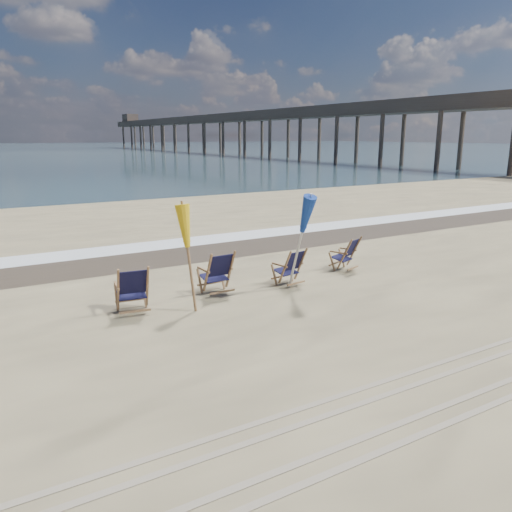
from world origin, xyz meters
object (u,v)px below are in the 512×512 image
at_px(beach_chair_3, 354,252).
at_px(umbrella_yellow, 189,232).
at_px(beach_chair_0, 148,288).
at_px(fishing_pier, 237,128).
at_px(beach_chair_1, 231,271).
at_px(umbrella_blue, 299,213).
at_px(beach_chair_2, 301,265).

bearing_deg(beach_chair_3, umbrella_yellow, -11.75).
bearing_deg(beach_chair_0, beach_chair_3, -167.50).
height_order(beach_chair_3, fishing_pier, fishing_pier).
xyz_separation_m(beach_chair_1, umbrella_blue, (1.33, -0.72, 1.31)).
height_order(beach_chair_1, umbrella_yellow, umbrella_yellow).
relative_size(beach_chair_2, beach_chair_3, 1.01).
bearing_deg(beach_chair_2, fishing_pier, -126.77).
distance_m(beach_chair_2, fishing_pier, 80.53).
distance_m(beach_chair_3, umbrella_yellow, 5.21).
bearing_deg(beach_chair_0, umbrella_yellow, 167.51).
bearing_deg(fishing_pier, umbrella_blue, -117.22).
distance_m(beach_chair_0, beach_chair_3, 5.83).
height_order(beach_chair_3, umbrella_blue, umbrella_blue).
height_order(umbrella_yellow, umbrella_blue, umbrella_blue).
relative_size(beach_chair_0, beach_chair_1, 0.99).
distance_m(umbrella_yellow, fishing_pier, 82.20).
xyz_separation_m(beach_chair_1, umbrella_yellow, (-1.23, -0.60, 1.11)).
xyz_separation_m(beach_chair_0, fishing_pier, (40.42, 71.67, 4.14)).
bearing_deg(umbrella_yellow, beach_chair_0, 159.87).
distance_m(beach_chair_0, beach_chair_2, 3.78).
relative_size(beach_chair_3, fishing_pier, 0.01).
height_order(beach_chair_2, fishing_pier, fishing_pier).
bearing_deg(umbrella_blue, beach_chair_1, 151.62).
xyz_separation_m(beach_chair_0, umbrella_yellow, (0.79, -0.29, 1.12)).
relative_size(umbrella_yellow, umbrella_blue, 0.91).
distance_m(beach_chair_1, fishing_pier, 81.14).
height_order(beach_chair_0, fishing_pier, fishing_pier).
xyz_separation_m(beach_chair_2, umbrella_blue, (-0.43, -0.49, 1.36)).
distance_m(beach_chair_2, umbrella_yellow, 3.23).
relative_size(beach_chair_3, umbrella_yellow, 0.43).
distance_m(umbrella_yellow, umbrella_blue, 2.57).
distance_m(beach_chair_0, umbrella_blue, 3.62).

